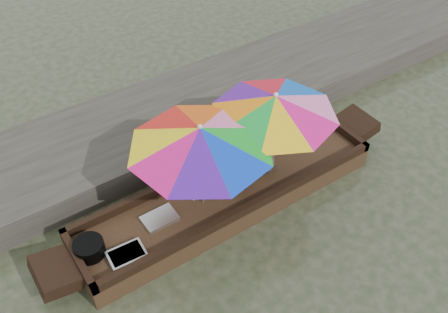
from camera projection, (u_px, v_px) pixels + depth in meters
water at (227, 204)px, 8.21m from camera, size 80.00×80.00×0.00m
dock at (162, 123)px, 9.37m from camera, size 22.00×2.20×0.50m
boat_hull at (227, 197)px, 8.09m from camera, size 5.11×1.20×0.35m
cooking_pot at (89, 248)px, 6.99m from camera, size 0.44×0.44×0.23m
tray_crayfish at (127, 255)px, 6.99m from camera, size 0.54×0.39×0.09m
tray_scallop at (160, 218)px, 7.49m from camera, size 0.52×0.36×0.06m
charcoal_grill at (238, 181)px, 8.01m from camera, size 0.32×0.32×0.15m
supply_bag at (194, 187)px, 7.84m from camera, size 0.33×0.29×0.26m
vendor at (267, 145)px, 7.98m from camera, size 0.60×0.60×1.04m
umbrella_bow at (202, 166)px, 7.25m from camera, size 2.49×2.49×1.55m
umbrella_stern at (273, 134)px, 7.79m from camera, size 2.12×2.12×1.55m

